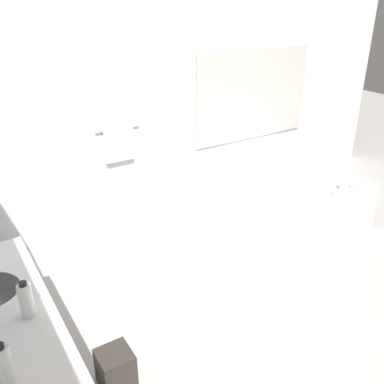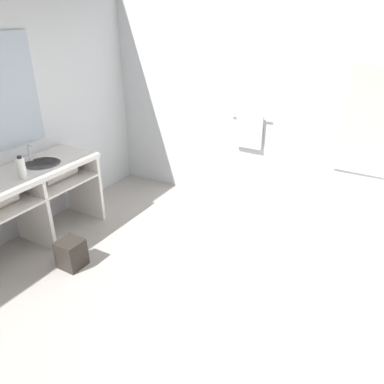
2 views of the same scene
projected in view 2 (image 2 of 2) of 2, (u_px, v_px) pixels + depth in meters
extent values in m
plane|color=#A8A39E|center=(175.00, 322.00, 3.03)|extent=(16.00, 16.00, 0.00)
cube|color=silver|center=(279.00, 101.00, 4.17)|extent=(7.40, 0.06, 2.70)
cylinder|color=silver|center=(251.00, 117.00, 4.34)|extent=(0.50, 0.02, 0.02)
cube|color=silver|center=(249.00, 131.00, 4.40)|extent=(0.32, 0.04, 0.40)
cube|color=white|center=(24.00, 173.00, 3.69)|extent=(0.61, 1.52, 0.05)
cube|color=white|center=(28.00, 193.00, 3.78)|extent=(0.58, 1.45, 0.02)
cylinder|color=white|center=(43.00, 168.00, 3.88)|extent=(0.37, 0.37, 0.11)
cube|color=white|center=(32.00, 211.00, 3.87)|extent=(0.56, 0.04, 0.80)
cube|color=white|center=(84.00, 185.00, 4.45)|extent=(0.56, 0.04, 0.80)
cylinder|color=silver|center=(59.00, 174.00, 4.03)|extent=(0.13, 0.42, 0.13)
cylinder|color=silver|center=(31.00, 160.00, 3.92)|extent=(0.04, 0.04, 0.02)
cylinder|color=silver|center=(29.00, 151.00, 3.88)|extent=(0.02, 0.02, 0.16)
cube|color=silver|center=(31.00, 146.00, 3.83)|extent=(0.07, 0.01, 0.01)
cylinder|color=silver|center=(22.00, 168.00, 3.47)|extent=(0.08, 0.08, 0.20)
cylinder|color=black|center=(19.00, 157.00, 3.42)|extent=(0.04, 0.04, 0.02)
cube|color=#2D2823|center=(71.00, 254.00, 3.63)|extent=(0.23, 0.23, 0.28)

